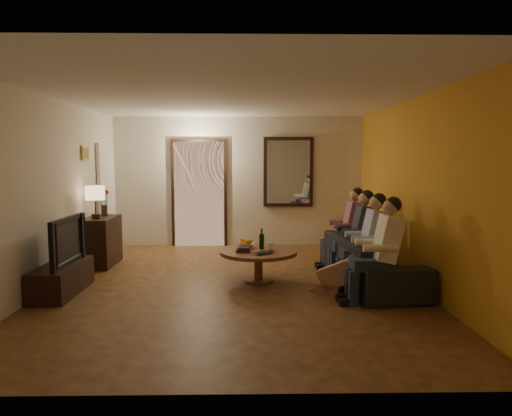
{
  "coord_description": "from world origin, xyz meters",
  "views": [
    {
      "loc": [
        0.18,
        -6.23,
        1.74
      ],
      "look_at": [
        0.3,
        0.3,
        1.05
      ],
      "focal_mm": 32.0,
      "sensor_mm": 36.0,
      "label": 1
    }
  ],
  "objects_px": {
    "bowl": "(246,245)",
    "coffee_table": "(258,266)",
    "tv": "(60,241)",
    "sofa": "(370,261)",
    "tv_stand": "(62,279)",
    "person_b": "(369,245)",
    "dog": "(336,274)",
    "laptop": "(266,253)",
    "table_lamp": "(95,202)",
    "person_c": "(358,238)",
    "dresser": "(101,241)",
    "person_d": "(349,231)",
    "wine_bottle": "(262,238)",
    "person_a": "(382,255)"
  },
  "relations": [
    {
      "from": "bowl",
      "to": "coffee_table",
      "type": "bearing_deg",
      "value": -50.71
    },
    {
      "from": "tv",
      "to": "sofa",
      "type": "distance_m",
      "value": 4.19
    },
    {
      "from": "tv_stand",
      "to": "person_b",
      "type": "distance_m",
      "value": 4.08
    },
    {
      "from": "dog",
      "to": "laptop",
      "type": "height_order",
      "value": "dog"
    },
    {
      "from": "table_lamp",
      "to": "dog",
      "type": "relative_size",
      "value": 0.96
    },
    {
      "from": "coffee_table",
      "to": "bowl",
      "type": "distance_m",
      "value": 0.38
    },
    {
      "from": "table_lamp",
      "to": "person_c",
      "type": "height_order",
      "value": "table_lamp"
    },
    {
      "from": "sofa",
      "to": "coffee_table",
      "type": "height_order",
      "value": "sofa"
    },
    {
      "from": "sofa",
      "to": "bowl",
      "type": "height_order",
      "value": "sofa"
    },
    {
      "from": "person_c",
      "to": "coffee_table",
      "type": "relative_size",
      "value": 1.08
    },
    {
      "from": "tv_stand",
      "to": "dog",
      "type": "height_order",
      "value": "dog"
    },
    {
      "from": "tv_stand",
      "to": "coffee_table",
      "type": "xyz_separation_m",
      "value": [
        2.58,
        0.56,
        0.03
      ]
    },
    {
      "from": "person_b",
      "to": "tv",
      "type": "bearing_deg",
      "value": -178.29
    },
    {
      "from": "dresser",
      "to": "tv_stand",
      "type": "xyz_separation_m",
      "value": [
        0.0,
        -1.63,
        -0.21
      ]
    },
    {
      "from": "tv",
      "to": "laptop",
      "type": "height_order",
      "value": "tv"
    },
    {
      "from": "person_d",
      "to": "wine_bottle",
      "type": "relative_size",
      "value": 3.87
    },
    {
      "from": "dog",
      "to": "coffee_table",
      "type": "distance_m",
      "value": 1.21
    },
    {
      "from": "person_c",
      "to": "bowl",
      "type": "xyz_separation_m",
      "value": [
        -1.65,
        0.06,
        -0.12
      ]
    },
    {
      "from": "bowl",
      "to": "laptop",
      "type": "xyz_separation_m",
      "value": [
        0.28,
        -0.5,
        -0.02
      ]
    },
    {
      "from": "tv_stand",
      "to": "sofa",
      "type": "xyz_separation_m",
      "value": [
        4.15,
        0.42,
        0.13
      ]
    },
    {
      "from": "dog",
      "to": "coffee_table",
      "type": "bearing_deg",
      "value": 168.63
    },
    {
      "from": "person_a",
      "to": "person_c",
      "type": "bearing_deg",
      "value": 90.0
    },
    {
      "from": "person_c",
      "to": "tv_stand",
      "type": "bearing_deg",
      "value": -169.92
    },
    {
      "from": "dresser",
      "to": "laptop",
      "type": "distance_m",
      "value": 3.0
    },
    {
      "from": "tv_stand",
      "to": "bowl",
      "type": "height_order",
      "value": "bowl"
    },
    {
      "from": "person_d",
      "to": "wine_bottle",
      "type": "height_order",
      "value": "person_d"
    },
    {
      "from": "sofa",
      "to": "person_d",
      "type": "bearing_deg",
      "value": 1.08
    },
    {
      "from": "coffee_table",
      "to": "laptop",
      "type": "xyz_separation_m",
      "value": [
        0.1,
        -0.28,
        0.24
      ]
    },
    {
      "from": "tv_stand",
      "to": "dog",
      "type": "relative_size",
      "value": 2.07
    },
    {
      "from": "laptop",
      "to": "table_lamp",
      "type": "bearing_deg",
      "value": 120.74
    },
    {
      "from": "tv_stand",
      "to": "person_d",
      "type": "relative_size",
      "value": 0.97
    },
    {
      "from": "dog",
      "to": "table_lamp",
      "type": "bearing_deg",
      "value": -179.42
    },
    {
      "from": "wine_bottle",
      "to": "bowl",
      "type": "bearing_deg",
      "value": 152.45
    },
    {
      "from": "dresser",
      "to": "sofa",
      "type": "relative_size",
      "value": 0.4
    },
    {
      "from": "table_lamp",
      "to": "sofa",
      "type": "relative_size",
      "value": 0.24
    },
    {
      "from": "person_d",
      "to": "dog",
      "type": "height_order",
      "value": "person_d"
    },
    {
      "from": "table_lamp",
      "to": "person_d",
      "type": "distance_m",
      "value": 4.08
    },
    {
      "from": "tv_stand",
      "to": "laptop",
      "type": "xyz_separation_m",
      "value": [
        2.68,
        0.28,
        0.27
      ]
    },
    {
      "from": "person_a",
      "to": "person_c",
      "type": "relative_size",
      "value": 1.0
    },
    {
      "from": "dog",
      "to": "wine_bottle",
      "type": "distance_m",
      "value": 1.27
    },
    {
      "from": "tv_stand",
      "to": "person_d",
      "type": "distance_m",
      "value": 4.28
    },
    {
      "from": "table_lamp",
      "to": "tv",
      "type": "height_order",
      "value": "table_lamp"
    },
    {
      "from": "wine_bottle",
      "to": "person_b",
      "type": "bearing_deg",
      "value": -20.92
    },
    {
      "from": "sofa",
      "to": "tv_stand",
      "type": "bearing_deg",
      "value": 90.52
    },
    {
      "from": "dresser",
      "to": "dog",
      "type": "bearing_deg",
      "value": -26.35
    },
    {
      "from": "dresser",
      "to": "person_b",
      "type": "xyz_separation_m",
      "value": [
        4.05,
        -1.51,
        0.2
      ]
    },
    {
      "from": "tv",
      "to": "sofa",
      "type": "relative_size",
      "value": 0.49
    },
    {
      "from": "person_b",
      "to": "bowl",
      "type": "xyz_separation_m",
      "value": [
        -1.65,
        0.66,
        -0.12
      ]
    },
    {
      "from": "wine_bottle",
      "to": "person_a",
      "type": "bearing_deg",
      "value": -38.82
    },
    {
      "from": "person_b",
      "to": "dog",
      "type": "bearing_deg",
      "value": -152.04
    }
  ]
}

